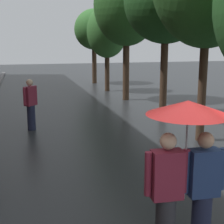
% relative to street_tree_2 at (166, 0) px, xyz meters
% --- Properties ---
extents(street_tree_2, '(3.00, 3.00, 5.77)m').
position_rel_street_tree_2_xyz_m(street_tree_2, '(0.00, 0.00, 0.00)').
color(street_tree_2, '#473323').
rests_on(street_tree_2, ground).
extents(street_tree_3, '(3.06, 3.06, 6.35)m').
position_rel_street_tree_2_xyz_m(street_tree_3, '(-0.20, 3.99, 0.22)').
color(street_tree_3, '#473323').
rests_on(street_tree_3, ground).
extents(street_tree_4, '(2.26, 2.26, 4.80)m').
position_rel_street_tree_2_xyz_m(street_tree_4, '(-0.34, 7.11, -0.90)').
color(street_tree_4, '#473323').
rests_on(street_tree_4, ground).
extents(street_tree_5, '(2.60, 2.60, 4.90)m').
position_rel_street_tree_2_xyz_m(street_tree_5, '(-0.28, 10.87, -0.67)').
color(street_tree_5, '#473323').
rests_on(street_tree_5, ground).
extents(couple_under_umbrella, '(1.09, 1.04, 2.10)m').
position_rel_street_tree_2_xyz_m(couple_under_umbrella, '(-3.11, -7.79, -2.86)').
color(couple_under_umbrella, '#2D2D33').
rests_on(couple_under_umbrella, ground).
extents(pedestrian_walking_midground, '(0.44, 0.45, 1.64)m').
position_rel_street_tree_2_xyz_m(pedestrian_walking_midground, '(-4.83, -0.64, -3.38)').
color(pedestrian_walking_midground, '#1E233D').
rests_on(pedestrian_walking_midground, ground).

